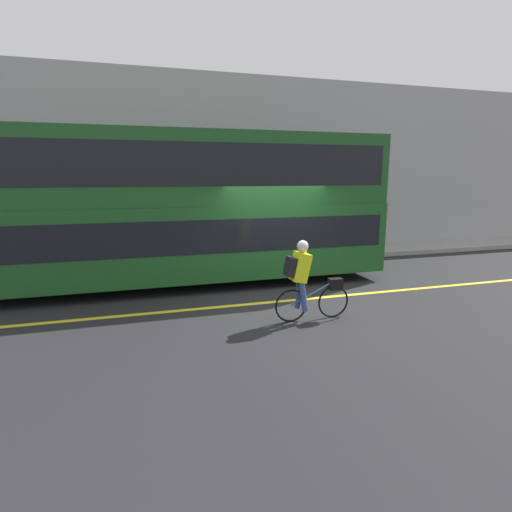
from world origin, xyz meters
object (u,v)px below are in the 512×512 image
Objects in this scene: cyclist_on_bike at (305,278)px; trash_bin at (170,244)px; bus at (186,203)px; street_sign_post at (312,211)px.

cyclist_on_bike is 1.55× the size of trash_bin.
street_sign_post is at bearing 27.37° from bus.
bus is 5.05m from street_sign_post.
bus is 4.03m from cyclist_on_bike.
bus reaches higher than cyclist_on_bike.
street_sign_post is (4.73, -0.01, 0.91)m from trash_bin.
trash_bin is at bearing 109.90° from cyclist_on_bike.
bus is 6.34× the size of cyclist_on_bike.
bus is at bearing 117.93° from cyclist_on_bike.
bus reaches higher than street_sign_post.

